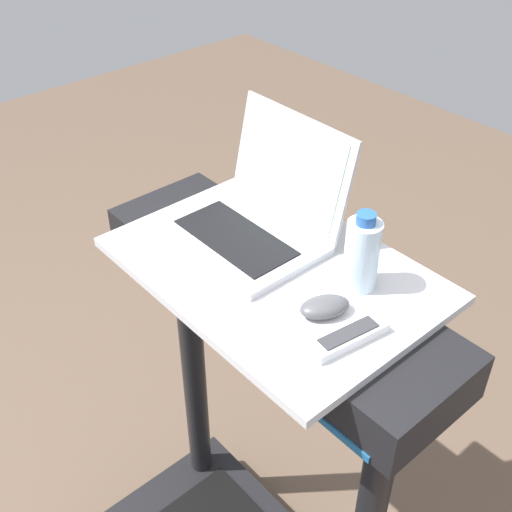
# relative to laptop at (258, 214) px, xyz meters

# --- Properties ---
(desk_board) EXTENTS (0.68, 0.47, 0.02)m
(desk_board) POSITION_rel_laptop_xyz_m (0.11, -0.05, -0.06)
(desk_board) COLOR silver
(desk_board) RESTS_ON treadmill_base
(laptop) EXTENTS (0.34, 0.29, 0.25)m
(laptop) POSITION_rel_laptop_xyz_m (0.00, 0.00, 0.00)
(laptop) COLOR #B7B7BC
(laptop) RESTS_ON desk_board
(computer_mouse) EXTENTS (0.10, 0.12, 0.03)m
(computer_mouse) POSITION_rel_laptop_xyz_m (0.29, -0.08, -0.03)
(computer_mouse) COLOR #4C4C51
(computer_mouse) RESTS_ON desk_board
(water_bottle) EXTENTS (0.07, 0.07, 0.17)m
(water_bottle) POSITION_rel_laptop_xyz_m (0.27, 0.03, 0.03)
(water_bottle) COLOR silver
(water_bottle) RESTS_ON desk_board
(tv_remote) EXTENTS (0.07, 0.17, 0.02)m
(tv_remote) POSITION_rel_laptop_xyz_m (0.37, -0.10, -0.04)
(tv_remote) COLOR silver
(tv_remote) RESTS_ON desk_board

